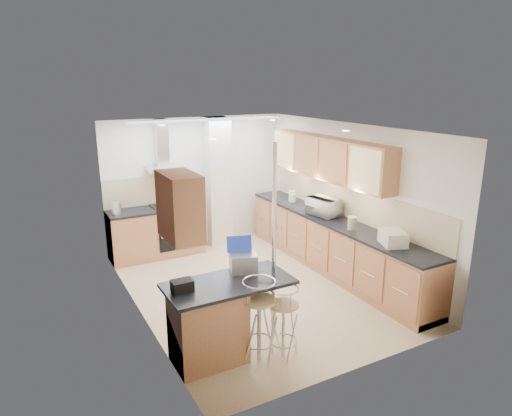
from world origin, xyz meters
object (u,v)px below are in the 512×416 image
bar_stool_end (283,322)px  microwave (324,206)px  bar_stool_near (259,320)px  bread_bin (393,238)px  laptop (243,263)px

bar_stool_end → microwave: bearing=-7.2°
bar_stool_near → bar_stool_end: 0.29m
microwave → bar_stool_end: bearing=125.0°
microwave → bread_bin: microwave is taller
microwave → bar_stool_near: microwave is taller
laptop → bar_stool_end: bearing=-47.3°
bread_bin → bar_stool_end: bearing=-146.8°
microwave → bread_bin: 1.66m
microwave → bar_stool_end: size_ratio=0.62×
laptop → bar_stool_end: laptop is taller
bar_stool_end → bread_bin: (2.05, 0.39, 0.58)m
microwave → bar_stool_near: size_ratio=0.55×
bar_stool_near → bar_stool_end: bearing=-0.1°
bread_bin → laptop: bearing=-160.9°
laptop → bar_stool_near: (-0.02, -0.44, -0.55)m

